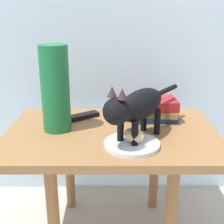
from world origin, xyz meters
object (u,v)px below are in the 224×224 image
at_px(plate, 132,144).
at_px(cat, 137,107).
at_px(book_stack, 153,109).
at_px(tv_remote, 83,116).
at_px(side_table, 112,146).
at_px(green_vase, 55,89).
at_px(bread_roll, 134,135).

height_order(plate, cat, cat).
bearing_deg(book_stack, tv_remote, 178.67).
distance_m(side_table, tv_remote, 0.21).
xyz_separation_m(book_stack, green_vase, (-0.39, -0.12, 0.12)).
height_order(green_vase, tv_remote, green_vase).
relative_size(plate, cat, 0.49).
xyz_separation_m(plate, cat, (0.02, 0.04, 0.13)).
xyz_separation_m(side_table, cat, (0.09, -0.09, 0.20)).
distance_m(bread_roll, book_stack, 0.29).
xyz_separation_m(green_vase, tv_remote, (0.09, 0.13, -0.16)).
distance_m(plate, tv_remote, 0.34).
bearing_deg(bread_roll, green_vase, 152.84).
height_order(side_table, green_vase, green_vase).
bearing_deg(bread_roll, side_table, 120.06).
distance_m(plate, bread_roll, 0.03).
xyz_separation_m(cat, tv_remote, (-0.22, 0.24, -0.12)).
xyz_separation_m(plate, book_stack, (0.11, 0.27, 0.04)).
relative_size(bread_roll, book_stack, 0.35).
height_order(plate, tv_remote, tv_remote).
xyz_separation_m(plate, bread_roll, (0.01, 0.00, 0.03)).
distance_m(cat, green_vase, 0.33).
height_order(book_stack, green_vase, green_vase).
relative_size(side_table, green_vase, 2.49).
relative_size(cat, green_vase, 1.19).
height_order(book_stack, tv_remote, book_stack).
relative_size(bread_roll, cat, 0.20).
bearing_deg(tv_remote, book_stack, -36.19).
relative_size(side_table, bread_roll, 10.45).
bearing_deg(tv_remote, green_vase, -159.83).
bearing_deg(bread_roll, book_stack, 69.68).
xyz_separation_m(book_stack, tv_remote, (-0.31, 0.01, -0.04)).
xyz_separation_m(bread_roll, tv_remote, (-0.21, 0.28, -0.03)).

